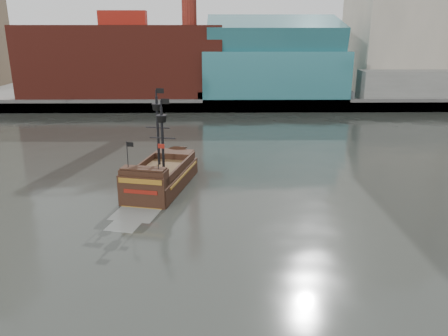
{
  "coord_description": "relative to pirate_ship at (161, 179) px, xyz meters",
  "views": [
    {
      "loc": [
        -2.08,
        -25.97,
        15.97
      ],
      "look_at": [
        -1.47,
        11.94,
        4.0
      ],
      "focal_mm": 35.0,
      "sensor_mm": 36.0,
      "label": 1
    }
  ],
  "objects": [
    {
      "name": "promenade_far",
      "position": [
        8.01,
        74.27,
        -0.0
      ],
      "size": [
        220.0,
        60.0,
        2.0
      ],
      "primitive_type": "cube",
      "color": "slate",
      "rests_on": "ground"
    },
    {
      "name": "seawall",
      "position": [
        8.01,
        44.77,
        0.3
      ],
      "size": [
        220.0,
        1.0,
        2.6
      ],
      "primitive_type": "cube",
      "color": "#4C4C49",
      "rests_on": "ground"
    },
    {
      "name": "ground",
      "position": [
        8.01,
        -17.73,
        -1.0
      ],
      "size": [
        400.0,
        400.0,
        0.0
      ],
      "primitive_type": "plane",
      "color": "#242622",
      "rests_on": "ground"
    },
    {
      "name": "pirate_ship",
      "position": [
        0.0,
        0.0,
        0.0
      ],
      "size": [
        7.49,
        15.36,
        11.05
      ],
      "rotation": [
        0.0,
        0.0,
        -0.22
      ],
      "color": "black",
      "rests_on": "ground"
    }
  ]
}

